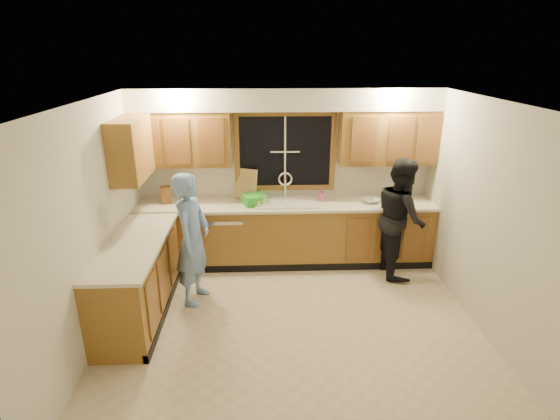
# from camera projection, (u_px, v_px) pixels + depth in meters

# --- Properties ---
(floor) EXTENTS (4.20, 4.20, 0.00)m
(floor) POSITION_uv_depth(u_px,v_px,m) (293.00, 325.00, 5.01)
(floor) COLOR beige
(floor) RESTS_ON ground
(ceiling) EXTENTS (4.20, 4.20, 0.00)m
(ceiling) POSITION_uv_depth(u_px,v_px,m) (296.00, 103.00, 4.14)
(ceiling) COLOR white
(wall_back) EXTENTS (4.20, 0.00, 4.20)m
(wall_back) POSITION_uv_depth(u_px,v_px,m) (285.00, 175.00, 6.35)
(wall_back) COLOR beige
(wall_back) RESTS_ON ground
(wall_left) EXTENTS (0.00, 3.80, 3.80)m
(wall_left) POSITION_uv_depth(u_px,v_px,m) (91.00, 228.00, 4.49)
(wall_left) COLOR beige
(wall_left) RESTS_ON ground
(wall_right) EXTENTS (0.00, 3.80, 3.80)m
(wall_right) POSITION_uv_depth(u_px,v_px,m) (490.00, 221.00, 4.65)
(wall_right) COLOR beige
(wall_right) RESTS_ON ground
(base_cabinets_back) EXTENTS (4.20, 0.60, 0.88)m
(base_cabinets_back) POSITION_uv_depth(u_px,v_px,m) (286.00, 234.00, 6.35)
(base_cabinets_back) COLOR olive
(base_cabinets_back) RESTS_ON ground
(base_cabinets_left) EXTENTS (0.60, 1.90, 0.88)m
(base_cabinets_left) POSITION_uv_depth(u_px,v_px,m) (138.00, 279.00, 5.11)
(base_cabinets_left) COLOR olive
(base_cabinets_left) RESTS_ON ground
(countertop_back) EXTENTS (4.20, 0.63, 0.04)m
(countertop_back) POSITION_uv_depth(u_px,v_px,m) (286.00, 205.00, 6.18)
(countertop_back) COLOR #ECE3C6
(countertop_back) RESTS_ON base_cabinets_back
(countertop_left) EXTENTS (0.63, 1.90, 0.04)m
(countertop_left) POSITION_uv_depth(u_px,v_px,m) (135.00, 244.00, 4.95)
(countertop_left) COLOR #ECE3C6
(countertop_left) RESTS_ON base_cabinets_left
(upper_cabinets_left) EXTENTS (1.35, 0.33, 0.75)m
(upper_cabinets_left) POSITION_uv_depth(u_px,v_px,m) (181.00, 139.00, 5.94)
(upper_cabinets_left) COLOR olive
(upper_cabinets_left) RESTS_ON wall_back
(upper_cabinets_right) EXTENTS (1.35, 0.33, 0.75)m
(upper_cabinets_right) POSITION_uv_depth(u_px,v_px,m) (388.00, 137.00, 6.05)
(upper_cabinets_right) COLOR olive
(upper_cabinets_right) RESTS_ON wall_back
(upper_cabinets_return) EXTENTS (0.33, 0.90, 0.75)m
(upper_cabinets_return) POSITION_uv_depth(u_px,v_px,m) (131.00, 149.00, 5.35)
(upper_cabinets_return) COLOR olive
(upper_cabinets_return) RESTS_ON wall_left
(soffit) EXTENTS (4.20, 0.35, 0.30)m
(soffit) POSITION_uv_depth(u_px,v_px,m) (286.00, 99.00, 5.81)
(soffit) COLOR white
(soffit) RESTS_ON wall_back
(window_frame) EXTENTS (1.44, 0.03, 1.14)m
(window_frame) POSITION_uv_depth(u_px,v_px,m) (285.00, 152.00, 6.22)
(window_frame) COLOR black
(window_frame) RESTS_ON wall_back
(sink) EXTENTS (0.86, 0.52, 0.57)m
(sink) POSITION_uv_depth(u_px,v_px,m) (286.00, 207.00, 6.21)
(sink) COLOR white
(sink) RESTS_ON countertop_back
(dishwasher) EXTENTS (0.60, 0.56, 0.82)m
(dishwasher) POSITION_uv_depth(u_px,v_px,m) (227.00, 237.00, 6.32)
(dishwasher) COLOR white
(dishwasher) RESTS_ON floor
(stove) EXTENTS (0.58, 0.75, 0.90)m
(stove) POSITION_uv_depth(u_px,v_px,m) (124.00, 305.00, 4.58)
(stove) COLOR white
(stove) RESTS_ON floor
(man) EXTENTS (0.53, 0.68, 1.65)m
(man) POSITION_uv_depth(u_px,v_px,m) (193.00, 239.00, 5.25)
(man) COLOR #6A8FC9
(man) RESTS_ON floor
(woman) EXTENTS (0.63, 0.81, 1.65)m
(woman) POSITION_uv_depth(u_px,v_px,m) (400.00, 217.00, 5.93)
(woman) COLOR black
(woman) RESTS_ON floor
(knife_block) EXTENTS (0.15, 0.13, 0.24)m
(knife_block) POSITION_uv_depth(u_px,v_px,m) (166.00, 195.00, 6.16)
(knife_block) COLOR brown
(knife_block) RESTS_ON countertop_back
(cutting_board) EXTENTS (0.35, 0.24, 0.44)m
(cutting_board) POSITION_uv_depth(u_px,v_px,m) (246.00, 184.00, 6.29)
(cutting_board) COLOR tan
(cutting_board) RESTS_ON countertop_back
(dish_crate) EXTENTS (0.38, 0.37, 0.14)m
(dish_crate) POSITION_uv_depth(u_px,v_px,m) (254.00, 199.00, 6.13)
(dish_crate) COLOR green
(dish_crate) RESTS_ON countertop_back
(soap_bottle) EXTENTS (0.09, 0.10, 0.18)m
(soap_bottle) POSITION_uv_depth(u_px,v_px,m) (321.00, 195.00, 6.27)
(soap_bottle) COLOR #D6518B
(soap_bottle) RESTS_ON countertop_back
(bowl) EXTENTS (0.30, 0.30, 0.06)m
(bowl) POSITION_uv_depth(u_px,v_px,m) (371.00, 200.00, 6.21)
(bowl) COLOR silver
(bowl) RESTS_ON countertop_back
(can_left) EXTENTS (0.07, 0.07, 0.11)m
(can_left) POSITION_uv_depth(u_px,v_px,m) (258.00, 204.00, 5.98)
(can_left) COLOR beige
(can_left) RESTS_ON countertop_back
(can_right) EXTENTS (0.09, 0.09, 0.13)m
(can_right) POSITION_uv_depth(u_px,v_px,m) (264.00, 201.00, 6.08)
(can_right) COLOR beige
(can_right) RESTS_ON countertop_back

